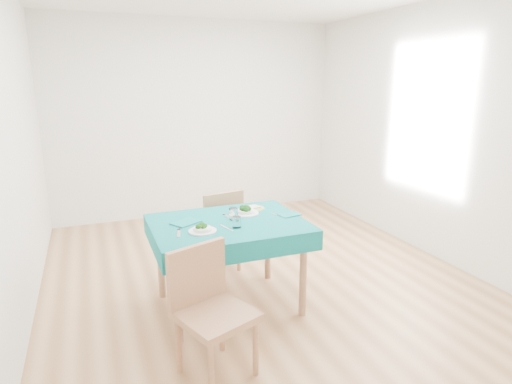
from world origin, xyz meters
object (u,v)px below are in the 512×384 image
object	(u,v)px
chair_near	(216,299)
bowl_near	(202,228)
side_plate	(253,208)
table	(229,265)
chair_far	(215,220)
bowl_far	(245,210)

from	to	relation	value
chair_near	bowl_near	xyz separation A→B (m)	(0.10, 0.67, 0.24)
side_plate	table	bearing A→B (deg)	-140.38
chair_far	bowl_far	size ratio (longest dim) A/B	4.51
chair_near	bowl_near	bearing A→B (deg)	61.24
bowl_near	chair_near	bearing A→B (deg)	-98.18
chair_far	chair_near	bearing A→B (deg)	62.76
table	chair_near	bearing A→B (deg)	-113.22
chair_far	bowl_near	xyz separation A→B (m)	(-0.36, -0.92, 0.26)
bowl_near	chair_far	bearing A→B (deg)	68.49
chair_near	bowl_near	world-z (taller)	chair_near
side_plate	bowl_far	bearing A→B (deg)	-136.63
table	chair_far	distance (m)	0.79
chair_near	chair_far	distance (m)	1.66
bowl_near	side_plate	bearing A→B (deg)	35.87
chair_near	bowl_far	xyz separation A→B (m)	(0.56, 0.98, 0.25)
bowl_far	side_plate	xyz separation A→B (m)	(0.12, 0.11, -0.03)
table	chair_far	bearing A→B (deg)	81.95
bowl_far	side_plate	world-z (taller)	bowl_far
bowl_far	side_plate	bearing A→B (deg)	43.37
chair_near	side_plate	xyz separation A→B (m)	(0.68, 1.09, 0.22)
table	side_plate	xyz separation A→B (m)	(0.33, 0.27, 0.38)
bowl_far	chair_near	bearing A→B (deg)	-119.84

